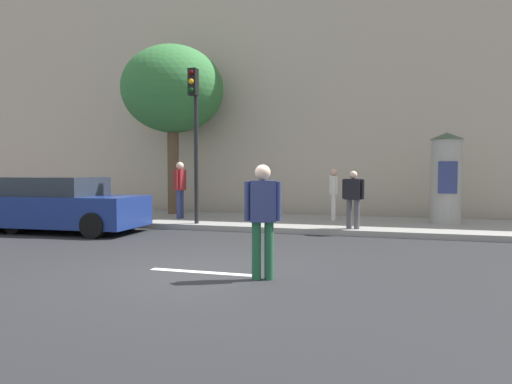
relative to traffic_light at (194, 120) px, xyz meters
name	(u,v)px	position (x,y,z in m)	size (l,w,h in m)	color
ground_plane	(201,272)	(2.48, -5.24, -3.10)	(80.00, 80.00, 0.00)	#232326
sidewalk_curb	(293,223)	(2.48, 1.76, -3.02)	(36.00, 4.00, 0.15)	gray
lane_markings	(201,272)	(2.48, -5.24, -3.09)	(25.80, 0.16, 0.01)	silver
building_backdrop	(320,92)	(2.48, 6.76, 1.79)	(36.00, 5.00, 9.77)	#B7A893
traffic_light	(194,120)	(0.00, 0.00, 0.00)	(0.24, 0.45, 4.39)	black
poster_column	(446,177)	(6.88, 2.25, -1.62)	(0.93, 0.93, 2.62)	#9E9B93
street_tree	(173,90)	(-2.07, 2.74, 1.41)	(3.57, 3.57, 5.90)	brown
pedestrian_with_bag	(263,213)	(3.58, -5.45, -2.07)	(0.53, 0.36, 1.75)	#1E5938
pedestrian_near_pole	(334,190)	(3.65, 2.20, -2.03)	(0.28, 0.58, 1.58)	silver
pedestrian_in_red_top	(180,185)	(-1.09, 1.26, -1.89)	(0.25, 0.57, 1.80)	navy
pedestrian_in_light_jacket	(353,195)	(4.43, 0.16, -2.07)	(0.58, 0.34, 1.51)	#4C4C51
parked_car_silver	(58,205)	(-3.31, -1.64, -2.37)	(4.63, 2.17, 1.49)	navy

